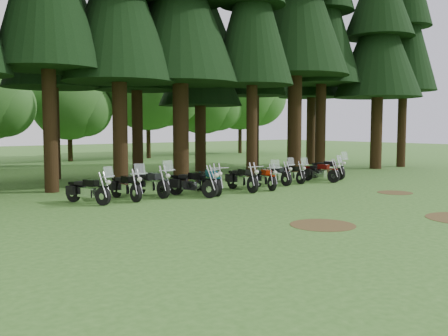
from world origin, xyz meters
The scene contains 23 objects.
ground centered at (0.00, 0.00, 0.00)m, with size 120.00×120.00×0.00m, color #356A24.
pine_front_9 centered at (13.94, 7.83, 9.51)m, with size 5.44×5.44×15.89m.
pine_front_10 centered at (16.52, 7.63, 10.59)m, with size 4.25×4.25×17.69m.
pine_back_4 centered at (4.04, 13.25, 8.25)m, with size 4.94×4.94×13.78m.
pine_back_5 centered at (8.07, 12.86, 9.78)m, with size 3.94×3.94×16.33m.
pine_back_6 centered at (13.36, 12.79, 9.93)m, with size 4.59×4.59×16.58m.
decid_4 centered at (1.58, 26.32, 4.37)m, with size 5.93×5.76×7.41m.
decid_5 centered at (8.29, 25.71, 6.23)m, with size 8.45×8.21×10.56m.
decid_6 centered at (14.85, 27.01, 5.20)m, with size 7.06×6.86×8.82m.
decid_7 centered at (19.46, 26.83, 6.22)m, with size 8.44×8.20×10.55m.
dirt_patch_0 centered at (-3.00, -2.00, 0.01)m, with size 1.80×1.80×0.01m, color #4C3D1E.
dirt_patch_1 centered at (4.50, 0.50, 0.01)m, with size 1.40×1.40×0.01m, color #4C3D1E.
motorcycle_0 centered at (-6.42, 5.64, 0.45)m, with size 0.95×2.11×1.35m.
motorcycle_1 centered at (-4.94, 5.67, 0.47)m, with size 0.42×2.22×1.40m.
motorcycle_2 centered at (-3.75, 5.84, 0.48)m, with size 0.49×2.30×1.45m.
motorcycle_3 centered at (-2.53, 4.83, 0.47)m, with size 0.91×2.19×0.93m.
motorcycle_4 centered at (-1.52, 5.06, 0.49)m, with size 0.82×2.28×0.95m.
motorcycle_5 centered at (0.08, 4.91, 0.47)m, with size 0.49×2.27×0.93m.
motorcycle_6 centered at (1.27, 4.78, 0.44)m, with size 0.91×2.08×1.33m.
motorcycle_7 centered at (2.74, 5.60, 0.44)m, with size 0.39×2.08×1.31m.
motorcycle_8 centered at (3.94, 5.68, 0.42)m, with size 0.60×2.01×1.26m.
motorcycle_9 centered at (5.33, 5.10, 0.45)m, with size 0.60×2.15×1.35m.
motorcycle_10 centered at (6.58, 5.72, 0.48)m, with size 0.43×2.29×1.45m.
Camera 1 is at (-13.58, -10.78, 2.71)m, focal length 40.00 mm.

